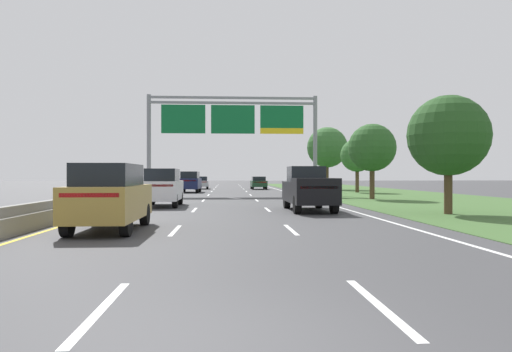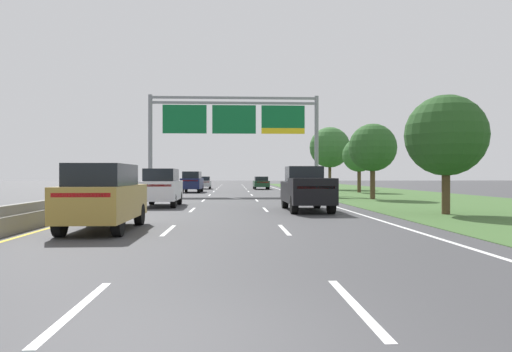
# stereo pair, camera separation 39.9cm
# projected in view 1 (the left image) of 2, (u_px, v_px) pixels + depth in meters

# --- Properties ---
(ground_plane) EXTENTS (220.00, 220.00, 0.00)m
(ground_plane) POSITION_uv_depth(u_px,v_px,m) (230.00, 196.00, 39.85)
(ground_plane) COLOR #3D3D3F
(lane_striping) EXTENTS (11.96, 106.00, 0.01)m
(lane_striping) POSITION_uv_depth(u_px,v_px,m) (230.00, 196.00, 39.39)
(lane_striping) COLOR white
(lane_striping) RESTS_ON ground
(grass_verge_right) EXTENTS (14.00, 110.00, 0.02)m
(grass_verge_right) POSITION_uv_depth(u_px,v_px,m) (395.00, 196.00, 40.68)
(grass_verge_right) COLOR #3D602D
(grass_verge_right) RESTS_ON ground
(median_barrier_concrete) EXTENTS (0.60, 110.00, 0.85)m
(median_barrier_concrete) POSITION_uv_depth(u_px,v_px,m) (149.00, 192.00, 39.46)
(median_barrier_concrete) COLOR gray
(median_barrier_concrete) RESTS_ON ground
(overhead_sign_gantry) EXTENTS (15.06, 0.42, 8.82)m
(overhead_sign_gantry) POSITION_uv_depth(u_px,v_px,m) (233.00, 124.00, 42.45)
(overhead_sign_gantry) COLOR gray
(overhead_sign_gantry) RESTS_ON ground
(pickup_truck_black) EXTENTS (2.02, 5.41, 2.20)m
(pickup_truck_black) POSITION_uv_depth(u_px,v_px,m) (309.00, 189.00, 23.74)
(pickup_truck_black) COLOR black
(pickup_truck_black) RESTS_ON ground
(car_gold_left_lane_suv) EXTENTS (1.91, 4.70, 2.11)m
(car_gold_left_lane_suv) POSITION_uv_depth(u_px,v_px,m) (110.00, 196.00, 15.23)
(car_gold_left_lane_suv) COLOR #A38438
(car_gold_left_lane_suv) RESTS_ON ground
(car_darkgreen_right_lane_sedan) EXTENTS (1.86, 4.42, 1.57)m
(car_darkgreen_right_lane_sedan) POSITION_uv_depth(u_px,v_px,m) (259.00, 183.00, 59.23)
(car_darkgreen_right_lane_sedan) COLOR #193D23
(car_darkgreen_right_lane_sedan) RESTS_ON ground
(car_navy_left_lane_suv) EXTENTS (2.02, 4.75, 2.11)m
(car_navy_left_lane_suv) POSITION_uv_depth(u_px,v_px,m) (190.00, 182.00, 48.74)
(car_navy_left_lane_suv) COLOR #161E47
(car_navy_left_lane_suv) RESTS_ON ground
(car_silver_left_lane_sedan) EXTENTS (1.91, 4.44, 1.57)m
(car_silver_left_lane_sedan) POSITION_uv_depth(u_px,v_px,m) (201.00, 182.00, 60.86)
(car_silver_left_lane_sedan) COLOR #B2B5BA
(car_silver_left_lane_sedan) RESTS_ON ground
(car_white_left_lane_suv) EXTENTS (1.95, 4.72, 2.11)m
(car_white_left_lane_suv) POSITION_uv_depth(u_px,v_px,m) (163.00, 187.00, 27.08)
(car_white_left_lane_suv) COLOR silver
(car_white_left_lane_suv) RESTS_ON ground
(roadside_tree_near) EXTENTS (3.61, 3.61, 5.34)m
(roadside_tree_near) POSITION_uv_depth(u_px,v_px,m) (448.00, 136.00, 21.53)
(roadside_tree_near) COLOR #4C3823
(roadside_tree_near) RESTS_ON ground
(roadside_tree_mid) EXTENTS (3.45, 3.45, 5.48)m
(roadside_tree_mid) POSITION_uv_depth(u_px,v_px,m) (372.00, 148.00, 34.88)
(roadside_tree_mid) COLOR #4C3823
(roadside_tree_mid) RESTS_ON ground
(roadside_tree_far) EXTENTS (3.34, 3.34, 5.42)m
(roadside_tree_far) POSITION_uv_depth(u_px,v_px,m) (357.00, 155.00, 48.18)
(roadside_tree_far) COLOR #4C3823
(roadside_tree_far) RESTS_ON ground
(roadside_tree_distant) EXTENTS (4.93, 4.93, 7.59)m
(roadside_tree_distant) POSITION_uv_depth(u_px,v_px,m) (327.00, 147.00, 58.58)
(roadside_tree_distant) COLOR #4C3823
(roadside_tree_distant) RESTS_ON ground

